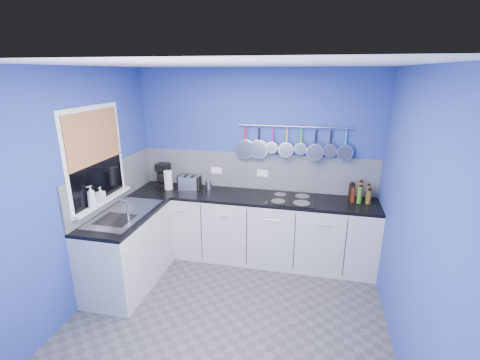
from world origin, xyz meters
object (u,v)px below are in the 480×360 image
at_px(toaster, 189,183).
at_px(canister, 209,185).
at_px(coffee_maker, 163,175).
at_px(hob, 291,199).
at_px(soap_bottle_b, 101,194).
at_px(soap_bottle_a, 91,196).
at_px(paper_towel, 168,180).

xyz_separation_m(toaster, canister, (0.25, 0.06, -0.03)).
distance_m(coffee_maker, hob, 1.82).
bearing_deg(soap_bottle_b, hob, 24.43).
xyz_separation_m(soap_bottle_a, toaster, (0.65, 1.19, -0.18)).
height_order(coffee_maker, toaster, coffee_maker).
xyz_separation_m(toaster, hob, (1.39, -0.10, -0.08)).
height_order(soap_bottle_b, coffee_maker, soap_bottle_b).
bearing_deg(canister, hob, -8.14).
bearing_deg(soap_bottle_b, coffee_maker, 77.77).
relative_size(paper_towel, coffee_maker, 0.81).
distance_m(soap_bottle_b, canister, 1.43).
relative_size(soap_bottle_a, coffee_maker, 0.76).
xyz_separation_m(soap_bottle_b, paper_towel, (0.37, 0.97, -0.11)).
bearing_deg(canister, soap_bottle_a, -125.96).
bearing_deg(paper_towel, coffee_maker, 139.40).
relative_size(toaster, canister, 2.37).
relative_size(soap_bottle_a, toaster, 0.86).
relative_size(soap_bottle_b, paper_towel, 0.67).
bearing_deg(soap_bottle_a, toaster, 61.22).
distance_m(soap_bottle_a, hob, 2.33).
xyz_separation_m(soap_bottle_b, coffee_maker, (0.23, 1.08, -0.08)).
height_order(soap_bottle_a, hob, soap_bottle_a).
xyz_separation_m(soap_bottle_b, canister, (0.91, 1.09, -0.18)).
height_order(soap_bottle_a, coffee_maker, soap_bottle_a).
distance_m(soap_bottle_a, paper_towel, 1.19).
bearing_deg(soap_bottle_a, soap_bottle_b, 90.00).
distance_m(soap_bottle_b, hob, 2.25).
relative_size(soap_bottle_a, hob, 0.40).
bearing_deg(paper_towel, canister, 12.94).
bearing_deg(canister, paper_towel, -167.06).
bearing_deg(soap_bottle_a, coffee_maker, 79.29).
bearing_deg(soap_bottle_a, hob, 28.00).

